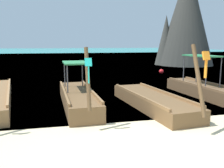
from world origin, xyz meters
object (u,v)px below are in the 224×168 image
at_px(longtail_boat_orange_ribbon, 152,101).
at_px(longtail_boat_red_ribbon, 210,91).
at_px(karst_rock, 185,17).
at_px(longtail_boat_turquoise_ribbon, 78,98).
at_px(mooring_buoy_near, 161,71).

height_order(longtail_boat_orange_ribbon, longtail_boat_red_ribbon, longtail_boat_red_ribbon).
relative_size(longtail_boat_orange_ribbon, karst_rock, 0.51).
bearing_deg(longtail_boat_turquoise_ribbon, mooring_buoy_near, 49.74).
height_order(longtail_boat_orange_ribbon, mooring_buoy_near, longtail_boat_orange_ribbon).
distance_m(longtail_boat_turquoise_ribbon, karst_rock, 22.31).
distance_m(longtail_boat_red_ribbon, mooring_buoy_near, 9.37).
bearing_deg(karst_rock, mooring_buoy_near, -129.44).
height_order(longtail_boat_turquoise_ribbon, longtail_boat_orange_ribbon, longtail_boat_orange_ribbon).
distance_m(longtail_boat_orange_ribbon, longtail_boat_red_ribbon, 3.41).
bearing_deg(karst_rock, longtail_boat_red_ribbon, -114.97).
bearing_deg(longtail_boat_turquoise_ribbon, karst_rock, 50.10).
bearing_deg(longtail_boat_red_ribbon, mooring_buoy_near, 79.81).
bearing_deg(longtail_boat_turquoise_ribbon, longtail_boat_orange_ribbon, -17.19).
relative_size(longtail_boat_orange_ribbon, longtail_boat_red_ribbon, 0.89).
relative_size(longtail_boat_turquoise_ribbon, mooring_buoy_near, 14.38).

